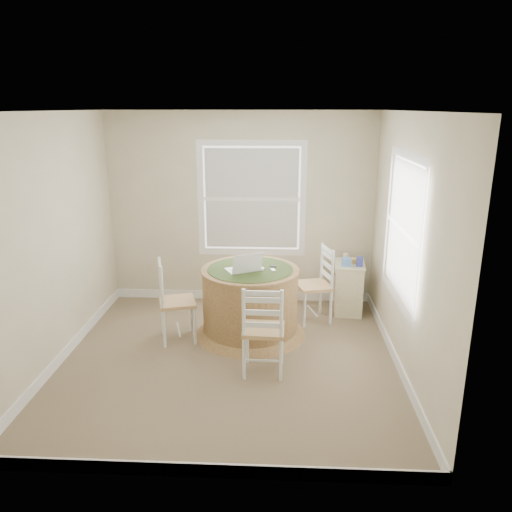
{
  "coord_description": "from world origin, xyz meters",
  "views": [
    {
      "loc": [
        0.54,
        -4.84,
        2.64
      ],
      "look_at": [
        0.27,
        0.45,
        1.05
      ],
      "focal_mm": 35.0,
      "sensor_mm": 36.0,
      "label": 1
    }
  ],
  "objects_px": {
    "chair_left": "(177,301)",
    "chair_near": "(263,329)",
    "corner_chest": "(348,288)",
    "chair_right": "(313,285)",
    "laptop": "(244,268)",
    "round_table": "(250,299)"
  },
  "relations": [
    {
      "from": "chair_left",
      "to": "chair_right",
      "type": "height_order",
      "value": "same"
    },
    {
      "from": "round_table",
      "to": "laptop",
      "type": "relative_size",
      "value": 2.86
    },
    {
      "from": "chair_right",
      "to": "laptop",
      "type": "xyz_separation_m",
      "value": [
        -0.84,
        -0.51,
        0.38
      ]
    },
    {
      "from": "chair_left",
      "to": "corner_chest",
      "type": "height_order",
      "value": "chair_left"
    },
    {
      "from": "chair_near",
      "to": "chair_right",
      "type": "height_order",
      "value": "same"
    },
    {
      "from": "chair_left",
      "to": "laptop",
      "type": "relative_size",
      "value": 2.05
    },
    {
      "from": "corner_chest",
      "to": "laptop",
      "type": "bearing_deg",
      "value": -143.07
    },
    {
      "from": "chair_right",
      "to": "chair_near",
      "type": "bearing_deg",
      "value": -39.97
    },
    {
      "from": "chair_left",
      "to": "corner_chest",
      "type": "bearing_deg",
      "value": -82.33
    },
    {
      "from": "chair_left",
      "to": "chair_right",
      "type": "bearing_deg",
      "value": -84.9
    },
    {
      "from": "chair_left",
      "to": "chair_near",
      "type": "xyz_separation_m",
      "value": [
        1.03,
        -0.7,
        0.0
      ]
    },
    {
      "from": "chair_left",
      "to": "chair_right",
      "type": "relative_size",
      "value": 1.0
    },
    {
      "from": "chair_right",
      "to": "corner_chest",
      "type": "distance_m",
      "value": 0.59
    },
    {
      "from": "round_table",
      "to": "chair_right",
      "type": "relative_size",
      "value": 1.4
    },
    {
      "from": "corner_chest",
      "to": "round_table",
      "type": "bearing_deg",
      "value": -144.11
    },
    {
      "from": "round_table",
      "to": "chair_left",
      "type": "distance_m",
      "value": 0.86
    },
    {
      "from": "chair_near",
      "to": "corner_chest",
      "type": "xyz_separation_m",
      "value": [
        1.07,
        1.63,
        -0.13
      ]
    },
    {
      "from": "round_table",
      "to": "chair_right",
      "type": "bearing_deg",
      "value": 11.54
    },
    {
      "from": "round_table",
      "to": "laptop",
      "type": "distance_m",
      "value": 0.42
    },
    {
      "from": "chair_left",
      "to": "chair_right",
      "type": "xyz_separation_m",
      "value": [
        1.61,
        0.63,
        0.0
      ]
    },
    {
      "from": "laptop",
      "to": "corner_chest",
      "type": "distance_m",
      "value": 1.64
    },
    {
      "from": "round_table",
      "to": "chair_left",
      "type": "xyz_separation_m",
      "value": [
        -0.84,
        -0.19,
        0.03
      ]
    }
  ]
}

